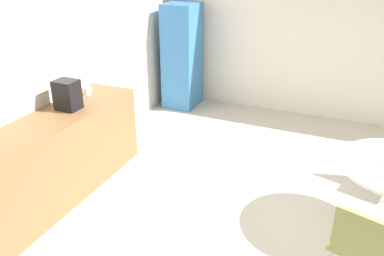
% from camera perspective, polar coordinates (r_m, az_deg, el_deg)
% --- Properties ---
extents(ground_plane, '(6.00, 6.00, 0.00)m').
position_cam_1_polar(ground_plane, '(4.10, 16.92, -14.21)').
color(ground_plane, beige).
extents(wall_back, '(6.00, 0.10, 2.60)m').
position_cam_1_polar(wall_back, '(4.68, -20.11, 8.33)').
color(wall_back, silver).
rests_on(wall_back, ground_plane).
extents(wall_side_right, '(0.10, 6.00, 2.60)m').
position_cam_1_polar(wall_side_right, '(6.36, 22.30, 12.07)').
color(wall_side_right, silver).
rests_on(wall_side_right, ground_plane).
extents(counter_block, '(2.55, 0.60, 0.90)m').
position_cam_1_polar(counter_block, '(4.38, -20.11, -4.89)').
color(counter_block, brown).
rests_on(counter_block, ground_plane).
extents(locker_cabinet, '(0.60, 0.50, 1.68)m').
position_cam_1_polar(locker_cabinet, '(6.60, -1.39, 10.21)').
color(locker_cabinet, '#3372B2').
rests_on(locker_cabinet, ground_plane).
extents(chair_olive, '(0.52, 0.52, 0.83)m').
position_cam_1_polar(chair_olive, '(3.27, 23.05, -15.02)').
color(chair_olive, silver).
rests_on(chair_olive, ground_plane).
extents(mug_white, '(0.13, 0.08, 0.09)m').
position_cam_1_polar(mug_white, '(4.83, -14.74, 5.11)').
color(mug_white, white).
rests_on(mug_white, counter_block).
extents(coffee_maker, '(0.20, 0.24, 0.32)m').
position_cam_1_polar(coffee_maker, '(4.43, -17.42, 4.55)').
color(coffee_maker, black).
rests_on(coffee_maker, counter_block).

